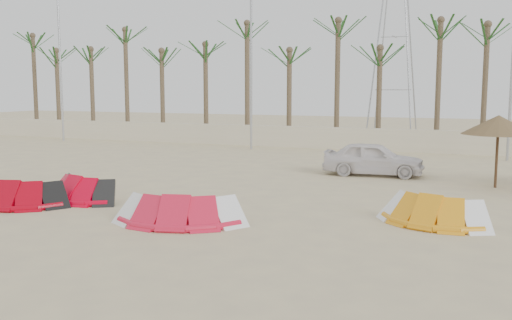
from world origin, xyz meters
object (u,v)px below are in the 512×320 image
at_px(kite_red_mid, 85,187).
at_px(kite_red_right, 185,207).
at_px(kite_orange, 433,208).
at_px(kite_red_left, 21,192).
at_px(car, 373,159).
at_px(parasol_left, 498,125).

distance_m(kite_red_mid, kite_red_right, 4.87).
bearing_deg(kite_orange, kite_red_left, -169.12).
relative_size(kite_red_mid, kite_red_right, 0.87).
bearing_deg(kite_red_left, car, 48.34).
distance_m(kite_red_left, kite_red_right, 5.91).
xyz_separation_m(kite_orange, car, (-3.10, 7.90, 0.29)).
relative_size(kite_orange, car, 0.80).
relative_size(kite_red_right, parasol_left, 1.41).
distance_m(kite_red_left, parasol_left, 16.60).
relative_size(kite_red_left, parasol_left, 1.36).
bearing_deg(kite_red_right, kite_orange, 21.35).
bearing_deg(kite_red_mid, kite_red_right, -18.81).
bearing_deg(kite_red_mid, kite_orange, 4.68).
bearing_deg(car, kite_red_mid, 133.98).
height_order(kite_red_left, kite_orange, same).
distance_m(kite_red_mid, kite_orange, 10.95).
bearing_deg(kite_red_right, kite_red_left, 178.89).
bearing_deg(kite_orange, car, 111.44).
xyz_separation_m(kite_orange, parasol_left, (1.63, 6.61, 1.90)).
bearing_deg(kite_red_mid, parasol_left, 30.88).
xyz_separation_m(kite_red_left, kite_red_right, (5.91, -0.11, 0.00)).
bearing_deg(car, parasol_left, -109.63).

